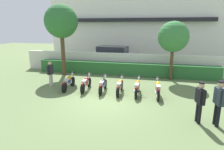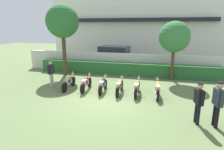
# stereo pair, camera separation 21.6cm
# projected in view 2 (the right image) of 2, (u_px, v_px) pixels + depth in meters

# --- Properties ---
(ground) EXTENTS (60.00, 60.00, 0.00)m
(ground) POSITION_uv_depth(u_px,v_px,m) (103.00, 102.00, 9.77)
(ground) COLOR #607547
(building) EXTENTS (18.27, 6.50, 8.16)m
(building) POSITION_uv_depth(u_px,v_px,m) (139.00, 23.00, 22.47)
(building) COLOR white
(building) RESTS_ON ground
(compound_wall) EXTENTS (17.36, 0.30, 1.60)m
(compound_wall) POSITION_uv_depth(u_px,v_px,m) (126.00, 63.00, 15.70)
(compound_wall) COLOR silver
(compound_wall) RESTS_ON ground
(hedge_row) EXTENTS (13.89, 0.70, 0.96)m
(hedge_row) POSITION_uv_depth(u_px,v_px,m) (124.00, 69.00, 15.12)
(hedge_row) COLOR #28602D
(hedge_row) RESTS_ON ground
(parked_car) EXTENTS (4.68, 2.48, 1.89)m
(parked_car) POSITION_uv_depth(u_px,v_px,m) (116.00, 56.00, 18.40)
(parked_car) COLOR silver
(parked_car) RESTS_ON ground
(tree_near_inspector) EXTENTS (2.44, 2.44, 5.28)m
(tree_near_inspector) POSITION_uv_depth(u_px,v_px,m) (62.00, 22.00, 14.33)
(tree_near_inspector) COLOR #4C3823
(tree_near_inspector) RESTS_ON ground
(tree_far_side) EXTENTS (2.09, 2.09, 4.06)m
(tree_far_side) POSITION_uv_depth(u_px,v_px,m) (174.00, 37.00, 13.13)
(tree_far_side) COLOR #4C3823
(tree_far_side) RESTS_ON ground
(motorcycle_in_row_0) EXTENTS (0.60, 1.92, 0.96)m
(motorcycle_in_row_0) POSITION_uv_depth(u_px,v_px,m) (69.00, 82.00, 11.74)
(motorcycle_in_row_0) COLOR black
(motorcycle_in_row_0) RESTS_ON ground
(motorcycle_in_row_1) EXTENTS (0.60, 1.92, 0.96)m
(motorcycle_in_row_1) POSITION_uv_depth(u_px,v_px,m) (86.00, 83.00, 11.52)
(motorcycle_in_row_1) COLOR black
(motorcycle_in_row_1) RESTS_ON ground
(motorcycle_in_row_2) EXTENTS (0.60, 1.82, 0.94)m
(motorcycle_in_row_2) POSITION_uv_depth(u_px,v_px,m) (103.00, 85.00, 11.24)
(motorcycle_in_row_2) COLOR black
(motorcycle_in_row_2) RESTS_ON ground
(motorcycle_in_row_3) EXTENTS (0.60, 1.87, 0.95)m
(motorcycle_in_row_3) POSITION_uv_depth(u_px,v_px,m) (120.00, 86.00, 10.95)
(motorcycle_in_row_3) COLOR black
(motorcycle_in_row_3) RESTS_ON ground
(motorcycle_in_row_4) EXTENTS (0.60, 1.87, 0.97)m
(motorcycle_in_row_4) POSITION_uv_depth(u_px,v_px,m) (137.00, 87.00, 10.71)
(motorcycle_in_row_4) COLOR black
(motorcycle_in_row_4) RESTS_ON ground
(motorcycle_in_row_5) EXTENTS (0.60, 1.93, 0.97)m
(motorcycle_in_row_5) POSITION_uv_depth(u_px,v_px,m) (158.00, 89.00, 10.43)
(motorcycle_in_row_5) COLOR black
(motorcycle_in_row_5) RESTS_ON ground
(inspector_person) EXTENTS (0.22, 0.64, 1.57)m
(inspector_person) POSITION_uv_depth(u_px,v_px,m) (51.00, 72.00, 12.32)
(inspector_person) COLOR beige
(inspector_person) RESTS_ON ground
(officer_0) EXTENTS (0.32, 0.65, 1.66)m
(officer_0) POSITION_uv_depth(u_px,v_px,m) (199.00, 100.00, 7.43)
(officer_0) COLOR black
(officer_0) RESTS_ON ground
(officer_1) EXTENTS (0.29, 0.69, 1.78)m
(officer_1) POSITION_uv_depth(u_px,v_px,m) (218.00, 100.00, 7.16)
(officer_1) COLOR black
(officer_1) RESTS_ON ground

